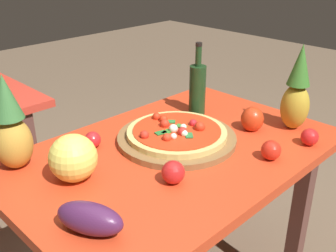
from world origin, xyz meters
name	(u,v)px	position (x,y,z in m)	size (l,w,h in m)	color
display_table	(174,170)	(0.00, 0.00, 0.66)	(1.29, 0.85, 0.75)	brown
pizza_board	(177,138)	(0.06, 0.04, 0.76)	(0.48, 0.48, 0.03)	brown
pizza	(177,132)	(0.06, 0.05, 0.79)	(0.40, 0.40, 0.06)	#D3B967
wine_bottle	(197,88)	(0.33, 0.18, 0.87)	(0.08, 0.08, 0.33)	#1A3719
pineapple_left	(11,127)	(-0.49, 0.31, 0.91)	(0.13, 0.13, 0.34)	gold
pineapple_right	(297,92)	(0.50, -0.22, 0.91)	(0.12, 0.12, 0.37)	#B19329
melon	(73,158)	(-0.39, 0.09, 0.83)	(0.16, 0.16, 0.16)	#EEE15E
bell_pepper	(252,119)	(0.36, -0.11, 0.80)	(0.10, 0.10, 0.11)	red
eggplant	(90,218)	(-0.51, -0.17, 0.80)	(0.20, 0.09, 0.09)	#4B2149
tomato_at_corner	(93,140)	(-0.21, 0.24, 0.78)	(0.06, 0.06, 0.06)	red
tomato_beside_pepper	(173,172)	(-0.17, -0.16, 0.79)	(0.08, 0.08, 0.08)	red
tomato_near_board	(271,150)	(0.20, -0.30, 0.79)	(0.07, 0.07, 0.07)	red
tomato_by_bottle	(310,137)	(0.40, -0.35, 0.79)	(0.07, 0.07, 0.07)	red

